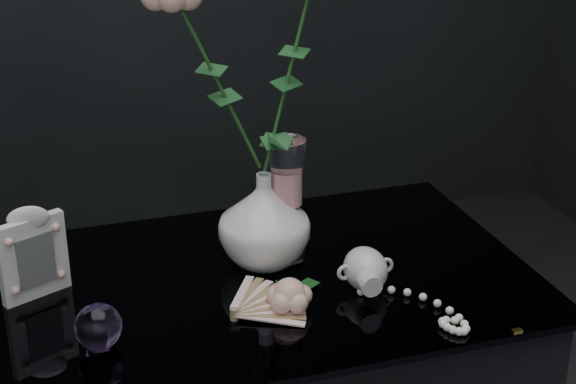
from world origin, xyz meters
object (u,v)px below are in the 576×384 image
object	(u,v)px
paperweight	(98,327)
loose_rose	(289,295)
vase	(264,219)
wine_glass	(286,200)
picture_frame	(32,252)
pearl_jar	(366,267)

from	to	relation	value
paperweight	loose_rose	distance (m)	0.30
vase	wine_glass	bearing A→B (deg)	9.54
loose_rose	picture_frame	bearing A→B (deg)	154.50
wine_glass	paperweight	distance (m)	0.40
pearl_jar	wine_glass	bearing A→B (deg)	122.23
wine_glass	picture_frame	bearing A→B (deg)	-179.59
wine_glass	pearl_jar	bearing A→B (deg)	-57.18
vase	loose_rose	distance (m)	0.17
vase	wine_glass	world-z (taller)	wine_glass
wine_glass	loose_rose	world-z (taller)	wine_glass
picture_frame	vase	bearing A→B (deg)	-24.72
vase	paperweight	size ratio (longest dim) A/B	2.38
paperweight	pearl_jar	distance (m)	0.44
paperweight	wine_glass	bearing A→B (deg)	28.05
wine_glass	pearl_jar	xyz separation A→B (m)	(0.09, -0.14, -0.07)
vase	pearl_jar	size ratio (longest dim) A/B	0.65
wine_glass	picture_frame	xyz separation A→B (m)	(-0.43, -0.00, -0.03)
wine_glass	pearl_jar	distance (m)	0.18
paperweight	picture_frame	bearing A→B (deg)	113.26
paperweight	loose_rose	world-z (taller)	paperweight
vase	wine_glass	size ratio (longest dim) A/B	0.75
picture_frame	paperweight	world-z (taller)	picture_frame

